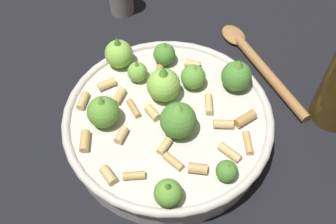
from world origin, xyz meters
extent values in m
plane|color=black|center=(0.00, 0.00, 0.00)|extent=(2.40, 2.40, 0.00)
cylinder|color=beige|center=(0.00, 0.00, 0.02)|extent=(0.28, 0.28, 0.05)
torus|color=beige|center=(0.00, 0.00, 0.05)|extent=(0.29, 0.29, 0.01)
sphere|color=#4C8933|center=(-0.02, 0.11, 0.06)|extent=(0.03, 0.03, 0.03)
cone|color=#609E38|center=(-0.02, 0.11, 0.07)|extent=(0.01, 0.01, 0.01)
sphere|color=#609E38|center=(0.08, -0.03, 0.07)|extent=(0.04, 0.04, 0.04)
cone|color=#75B247|center=(0.08, -0.03, 0.09)|extent=(0.02, 0.02, 0.02)
sphere|color=#4C8933|center=(-0.04, -0.09, 0.06)|extent=(0.03, 0.03, 0.03)
cone|color=#75B247|center=(-0.04, -0.09, 0.08)|extent=(0.01, 0.01, 0.01)
sphere|color=#609E38|center=(0.06, 0.11, 0.06)|extent=(0.03, 0.03, 0.03)
cone|color=#4C8933|center=(0.06, 0.11, 0.08)|extent=(0.01, 0.01, 0.01)
sphere|color=#4C8933|center=(-0.11, 0.00, 0.07)|extent=(0.04, 0.04, 0.04)
cone|color=#609E38|center=(-0.11, 0.00, 0.09)|extent=(0.02, 0.02, 0.02)
sphere|color=#4C8933|center=(0.00, 0.03, 0.07)|extent=(0.05, 0.05, 0.05)
cone|color=#75B247|center=(0.00, 0.03, 0.09)|extent=(0.02, 0.02, 0.02)
sphere|color=#75B247|center=(0.01, -0.08, 0.06)|extent=(0.03, 0.03, 0.03)
cone|color=#609E38|center=(0.01, -0.08, 0.08)|extent=(0.01, 0.01, 0.01)
sphere|color=#609E38|center=(-0.06, -0.03, 0.06)|extent=(0.04, 0.04, 0.04)
cone|color=#8CC64C|center=(-0.06, -0.03, 0.08)|extent=(0.02, 0.02, 0.01)
sphere|color=#8CC64C|center=(-0.01, -0.03, 0.07)|extent=(0.05, 0.05, 0.05)
cone|color=#609E38|center=(-0.01, -0.03, 0.10)|extent=(0.02, 0.02, 0.02)
sphere|color=#8CC64C|center=(0.02, -0.12, 0.07)|extent=(0.04, 0.04, 0.04)
cone|color=#4C8933|center=(0.02, -0.12, 0.09)|extent=(0.02, 0.02, 0.02)
cylinder|color=tan|center=(0.04, -0.03, 0.05)|extent=(0.01, 0.03, 0.01)
cylinder|color=tan|center=(-0.09, 0.06, 0.05)|extent=(0.03, 0.02, 0.01)
cylinder|color=tan|center=(0.03, 0.04, 0.05)|extent=(0.03, 0.02, 0.01)
cylinder|color=tan|center=(-0.08, -0.06, 0.05)|extent=(0.02, 0.02, 0.01)
cylinder|color=tan|center=(0.05, -0.09, 0.05)|extent=(0.03, 0.01, 0.01)
cylinder|color=tan|center=(0.07, 0.00, 0.05)|extent=(0.02, 0.02, 0.01)
cylinder|color=tan|center=(-0.06, 0.05, 0.05)|extent=(0.03, 0.02, 0.01)
cylinder|color=tan|center=(0.12, -0.01, 0.05)|extent=(0.02, 0.03, 0.01)
cylinder|color=tan|center=(-0.06, 0.01, 0.05)|extent=(0.02, 0.03, 0.01)
cylinder|color=tan|center=(-0.02, -0.07, 0.05)|extent=(0.03, 0.03, 0.01)
cylinder|color=tan|center=(0.04, -0.06, 0.05)|extent=(0.03, 0.02, 0.01)
cylinder|color=tan|center=(0.08, 0.06, 0.05)|extent=(0.03, 0.02, 0.01)
cylinder|color=tan|center=(-0.07, 0.09, 0.05)|extent=(0.02, 0.03, 0.01)
cylinder|color=tan|center=(0.11, 0.05, 0.05)|extent=(0.02, 0.03, 0.01)
cylinder|color=tan|center=(0.03, 0.07, 0.05)|extent=(0.02, 0.03, 0.01)
cylinder|color=tan|center=(-0.04, 0.09, 0.05)|extent=(0.02, 0.03, 0.01)
cylinder|color=tan|center=(0.01, 0.09, 0.05)|extent=(0.03, 0.02, 0.01)
cylinder|color=tan|center=(0.02, -0.01, 0.05)|extent=(0.02, 0.02, 0.01)
cylinder|color=tan|center=(0.09, -0.08, 0.05)|extent=(0.03, 0.03, 0.01)
cylinder|color=#9E703D|center=(-0.19, -0.01, 0.01)|extent=(0.03, 0.19, 0.02)
ellipsoid|color=#9E703D|center=(-0.20, -0.12, 0.01)|extent=(0.04, 0.05, 0.01)
camera|label=1|loc=(0.15, 0.28, 0.49)|focal=42.52mm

